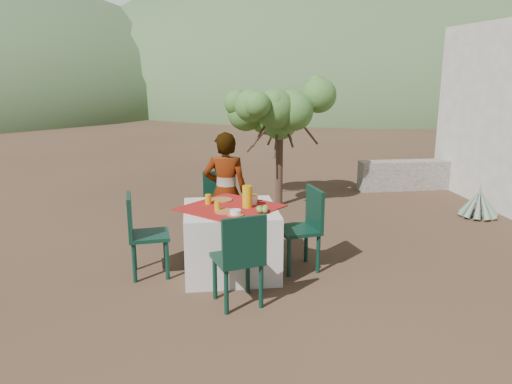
{
  "coord_description": "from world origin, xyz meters",
  "views": [
    {
      "loc": [
        -0.8,
        -5.45,
        2.26
      ],
      "look_at": [
        -0.07,
        0.26,
        0.82
      ],
      "focal_mm": 35.0,
      "sensor_mm": 36.0,
      "label": 1
    }
  ],
  "objects_px": {
    "table": "(231,240)",
    "chair_right": "(305,225)",
    "chair_far": "(221,204)",
    "chair_left": "(141,231)",
    "agave": "(479,204)",
    "shrub_tree": "(283,117)",
    "person": "(226,192)",
    "juice_pitcher": "(247,197)",
    "chair_near": "(240,256)"
  },
  "relations": [
    {
      "from": "chair_far",
      "to": "chair_left",
      "type": "xyz_separation_m",
      "value": [
        -0.93,
        -1.02,
        -0.0
      ]
    },
    {
      "from": "agave",
      "to": "chair_near",
      "type": "bearing_deg",
      "value": -147.43
    },
    {
      "from": "chair_far",
      "to": "person",
      "type": "xyz_separation_m",
      "value": [
        0.05,
        -0.3,
        0.23
      ]
    },
    {
      "from": "table",
      "to": "chair_left",
      "type": "distance_m",
      "value": 0.99
    },
    {
      "from": "juice_pitcher",
      "to": "person",
      "type": "bearing_deg",
      "value": 103.79
    },
    {
      "from": "chair_near",
      "to": "chair_left",
      "type": "bearing_deg",
      "value": -56.55
    },
    {
      "from": "chair_far",
      "to": "chair_right",
      "type": "relative_size",
      "value": 1.0
    },
    {
      "from": "table",
      "to": "chair_far",
      "type": "bearing_deg",
      "value": 92.79
    },
    {
      "from": "shrub_tree",
      "to": "chair_right",
      "type": "bearing_deg",
      "value": -94.76
    },
    {
      "from": "chair_right",
      "to": "person",
      "type": "height_order",
      "value": "person"
    },
    {
      "from": "chair_left",
      "to": "person",
      "type": "relative_size",
      "value": 0.62
    },
    {
      "from": "chair_near",
      "to": "person",
      "type": "relative_size",
      "value": 0.63
    },
    {
      "from": "agave",
      "to": "juice_pitcher",
      "type": "height_order",
      "value": "juice_pitcher"
    },
    {
      "from": "chair_near",
      "to": "agave",
      "type": "xyz_separation_m",
      "value": [
        3.95,
        2.53,
        -0.31
      ]
    },
    {
      "from": "chair_right",
      "to": "agave",
      "type": "height_order",
      "value": "chair_right"
    },
    {
      "from": "table",
      "to": "juice_pitcher",
      "type": "bearing_deg",
      "value": -11.12
    },
    {
      "from": "chair_near",
      "to": "agave",
      "type": "relative_size",
      "value": 1.49
    },
    {
      "from": "agave",
      "to": "juice_pitcher",
      "type": "distance_m",
      "value": 4.2
    },
    {
      "from": "chair_far",
      "to": "shrub_tree",
      "type": "relative_size",
      "value": 0.51
    },
    {
      "from": "chair_right",
      "to": "agave",
      "type": "xyz_separation_m",
      "value": [
        3.13,
        1.66,
        -0.31
      ]
    },
    {
      "from": "chair_right",
      "to": "agave",
      "type": "distance_m",
      "value": 3.56
    },
    {
      "from": "chair_left",
      "to": "agave",
      "type": "height_order",
      "value": "chair_left"
    },
    {
      "from": "shrub_tree",
      "to": "agave",
      "type": "xyz_separation_m",
      "value": [
        2.9,
        -1.13,
        -1.26
      ]
    },
    {
      "from": "shrub_tree",
      "to": "table",
      "type": "bearing_deg",
      "value": -111.26
    },
    {
      "from": "chair_far",
      "to": "juice_pitcher",
      "type": "xyz_separation_m",
      "value": [
        0.24,
        -1.06,
        0.36
      ]
    },
    {
      "from": "chair_left",
      "to": "agave",
      "type": "relative_size",
      "value": 1.48
    },
    {
      "from": "table",
      "to": "agave",
      "type": "bearing_deg",
      "value": 22.5
    },
    {
      "from": "chair_right",
      "to": "shrub_tree",
      "type": "height_order",
      "value": "shrub_tree"
    },
    {
      "from": "chair_far",
      "to": "chair_near",
      "type": "height_order",
      "value": "same"
    },
    {
      "from": "chair_right",
      "to": "shrub_tree",
      "type": "distance_m",
      "value": 2.95
    },
    {
      "from": "person",
      "to": "juice_pitcher",
      "type": "bearing_deg",
      "value": 116.01
    },
    {
      "from": "chair_near",
      "to": "agave",
      "type": "bearing_deg",
      "value": -162.43
    },
    {
      "from": "table",
      "to": "juice_pitcher",
      "type": "distance_m",
      "value": 0.54
    },
    {
      "from": "chair_far",
      "to": "person",
      "type": "distance_m",
      "value": 0.38
    },
    {
      "from": "shrub_tree",
      "to": "person",
      "type": "bearing_deg",
      "value": -117.86
    },
    {
      "from": "table",
      "to": "chair_right",
      "type": "bearing_deg",
      "value": -0.5
    },
    {
      "from": "table",
      "to": "agave",
      "type": "height_order",
      "value": "table"
    },
    {
      "from": "table",
      "to": "person",
      "type": "bearing_deg",
      "value": 90.11
    },
    {
      "from": "chair_far",
      "to": "shrub_tree",
      "type": "xyz_separation_m",
      "value": [
        1.13,
        1.75,
        0.95
      ]
    },
    {
      "from": "chair_right",
      "to": "chair_near",
      "type": "bearing_deg",
      "value": -53.22
    },
    {
      "from": "person",
      "to": "juice_pitcher",
      "type": "relative_size",
      "value": 6.15
    },
    {
      "from": "shrub_tree",
      "to": "juice_pitcher",
      "type": "bearing_deg",
      "value": -107.62
    },
    {
      "from": "chair_near",
      "to": "chair_left",
      "type": "relative_size",
      "value": 1.01
    },
    {
      "from": "chair_far",
      "to": "chair_near",
      "type": "bearing_deg",
      "value": -91.58
    },
    {
      "from": "chair_left",
      "to": "juice_pitcher",
      "type": "xyz_separation_m",
      "value": [
        1.17,
        -0.05,
        0.37
      ]
    },
    {
      "from": "chair_far",
      "to": "agave",
      "type": "bearing_deg",
      "value": 4.94
    },
    {
      "from": "person",
      "to": "shrub_tree",
      "type": "bearing_deg",
      "value": -105.64
    },
    {
      "from": "chair_right",
      "to": "juice_pitcher",
      "type": "height_order",
      "value": "juice_pitcher"
    },
    {
      "from": "table",
      "to": "chair_near",
      "type": "relative_size",
      "value": 1.38
    },
    {
      "from": "agave",
      "to": "chair_far",
      "type": "bearing_deg",
      "value": -171.22
    }
  ]
}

